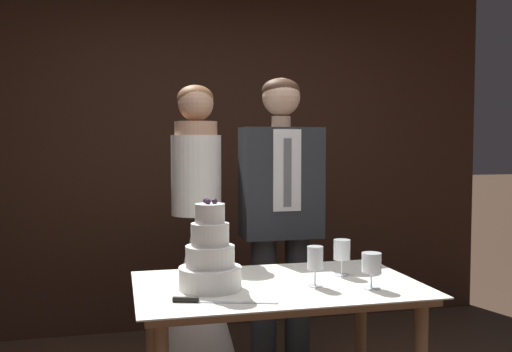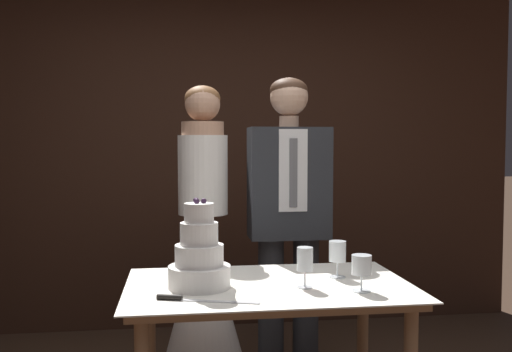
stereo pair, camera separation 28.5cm
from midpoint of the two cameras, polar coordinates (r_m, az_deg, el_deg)
wall_back at (r=4.36m, az=-1.76°, el=2.15°), size 4.63×0.12×2.62m
cake_table at (r=2.55m, az=4.56°, el=-13.00°), size 1.23×0.77×0.78m
tiered_cake at (r=2.43m, az=-2.33°, el=-8.17°), size 0.26×0.26×0.38m
cake_knife at (r=2.26m, az=-3.21°, el=-12.21°), size 0.40×0.14×0.02m
wine_glass_near at (r=2.45m, az=8.28°, el=-8.47°), size 0.07×0.07×0.17m
wine_glass_middle at (r=2.44m, az=13.87°, el=-8.77°), size 0.08×0.08×0.15m
wine_glass_far at (r=2.66m, az=11.24°, el=-7.52°), size 0.08×0.08×0.17m
bride at (r=3.30m, az=-2.78°, el=-10.16°), size 0.54×0.54×1.72m
groom at (r=3.31m, az=5.76°, el=-3.30°), size 0.46×0.25×1.77m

